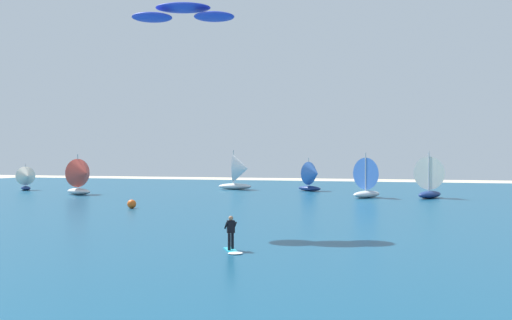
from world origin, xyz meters
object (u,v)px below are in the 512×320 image
Objects in this scene: marker_buoy at (132,204)px; sailboat_near_shore at (370,177)px; sailboat_anchored_offshore at (82,176)px; sailboat_mid_right at (240,172)px; sailboat_outermost at (313,176)px; sailboat_center_horizon at (432,177)px; kitesurfer at (232,239)px; kite at (183,13)px; sailboat_leading at (27,178)px.

sailboat_near_shore is at bearing 44.66° from marker_buoy.
sailboat_mid_right reaches higher than sailboat_anchored_offshore.
sailboat_mid_right is (-10.59, 0.76, 0.52)m from sailboat_outermost.
sailboat_mid_right is 27.09m from sailboat_center_horizon.
kitesurfer is 15.84m from kite.
sailboat_near_shore reaches higher than kitesurfer.
sailboat_outermost is 39.35m from sailboat_leading.
sailboat_near_shore reaches higher than marker_buoy.
sailboat_anchored_offshore is 41.16m from sailboat_center_horizon.
kite is 1.32× the size of sailboat_center_horizon.
sailboat_leading is (-42.77, 36.83, 1.09)m from kitesurfer.
sailboat_outermost is at bearing 13.77° from sailboat_leading.
kitesurfer is 46.44m from sailboat_outermost.
sailboat_outermost is 5.65× the size of marker_buoy.
sailboat_near_shore is at bearing -28.57° from sailboat_mid_right.
sailboat_mid_right is 29.45m from sailboat_leading.
sailboat_leading is (-27.64, -10.13, -0.86)m from sailboat_mid_right.
sailboat_outermost is 29.60m from sailboat_anchored_offshore.
kite is 1.86× the size of sailboat_leading.
kite is 8.72× the size of marker_buoy.
sailboat_leading is (-12.62, 5.48, -0.56)m from sailboat_anchored_offshore.
sailboat_anchored_offshore is 1.33× the size of sailboat_leading.
sailboat_center_horizon is at bearing 1.34° from sailboat_leading.
sailboat_near_shore is at bearing -0.19° from sailboat_leading.
kite is at bearing 129.20° from kitesurfer.
kitesurfer is 0.40× the size of sailboat_anchored_offshore.
sailboat_leading is at bearing 179.81° from sailboat_near_shore.
kite reaches higher than sailboat_outermost.
kite is 42.55m from sailboat_mid_right.
sailboat_anchored_offshore reaches higher than sailboat_leading.
marker_buoy is at bearing 132.49° from kite.
sailboat_outermost is 10.63m from sailboat_mid_right.
kite is 33.15m from sailboat_near_shore.
sailboat_center_horizon reaches higher than sailboat_outermost.
kitesurfer is at bearing -84.37° from sailboat_outermost.
sailboat_outermost is 0.88× the size of sailboat_near_shore.
sailboat_outermost is at bearing 69.03° from marker_buoy.
kite is at bearing -91.66° from sailboat_outermost.
kitesurfer is at bearing -40.73° from sailboat_leading.
sailboat_leading is at bearing 144.93° from marker_buoy.
sailboat_outermost is 0.86× the size of sailboat_center_horizon.
sailboat_near_shore is (9.44, 29.70, -11.32)m from kite.
kite is 49.08m from sailboat_leading.
sailboat_near_shore is 6.43× the size of marker_buoy.
kite is at bearing -117.43° from sailboat_center_horizon.
sailboat_anchored_offshore is at bearing -23.49° from sailboat_leading.
sailboat_anchored_offshore is at bearing -170.59° from sailboat_center_horizon.
sailboat_outermost is 0.91× the size of sailboat_anchored_offshore.
sailboat_outermost reaches higher than kitesurfer.
sailboat_outermost is at bearing 95.63° from kitesurfer.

